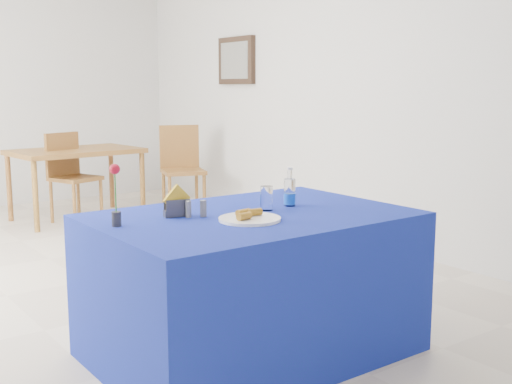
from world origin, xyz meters
TOP-DOWN VIEW (x-y plane):
  - floor at (0.00, 0.00)m, footprint 7.00×7.00m
  - room_shell at (0.00, 0.00)m, footprint 7.00×7.00m
  - picture_frame at (2.47, 1.60)m, footprint 0.06×0.64m
  - picture_art at (2.44, 1.60)m, footprint 0.02×0.52m
  - plate at (0.13, -1.89)m, footprint 0.31×0.31m
  - drinking_glass at (0.36, -1.72)m, footprint 0.07×0.07m
  - salt_shaker at (-0.07, -1.64)m, footprint 0.03×0.03m
  - pepper_shaker at (-0.00, -1.67)m, footprint 0.03×0.03m
  - blue_table at (0.24, -1.75)m, footprint 1.60×1.10m
  - water_bottle at (0.54, -1.70)m, footprint 0.07×0.07m
  - napkin_holder at (-0.11, -1.59)m, footprint 0.15×0.08m
  - rose_vase at (-0.45, -1.62)m, footprint 0.05×0.05m
  - oak_table at (0.81, 2.24)m, footprint 1.35×0.93m
  - chair_bg_left at (0.71, 2.15)m, footprint 0.53×0.53m
  - chair_bg_right at (1.86, 1.81)m, footprint 0.56×0.56m
  - banana_pieces at (0.13, -1.87)m, footprint 0.18×0.12m

SIDE VIEW (x-z plane):
  - floor at x=0.00m, z-range 0.00..0.00m
  - blue_table at x=0.24m, z-range 0.00..0.76m
  - chair_bg_left at x=0.71m, z-range 0.07..1.01m
  - chair_bg_right at x=1.86m, z-range 0.08..1.07m
  - oak_table at x=0.81m, z-range 0.30..1.06m
  - plate at x=0.13m, z-range 0.76..0.77m
  - banana_pieces at x=0.13m, z-range 0.77..0.81m
  - salt_shaker at x=-0.07m, z-range 0.76..0.84m
  - pepper_shaker at x=0.00m, z-range 0.76..0.84m
  - napkin_holder at x=-0.11m, z-range 0.73..0.89m
  - drinking_glass at x=0.36m, z-range 0.76..0.89m
  - water_bottle at x=0.54m, z-range 0.72..0.94m
  - rose_vase at x=-0.45m, z-range 0.76..1.05m
  - picture_frame at x=2.47m, z-range 1.44..1.96m
  - picture_art at x=2.44m, z-range 1.50..1.90m
  - room_shell at x=0.00m, z-range -1.75..5.25m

